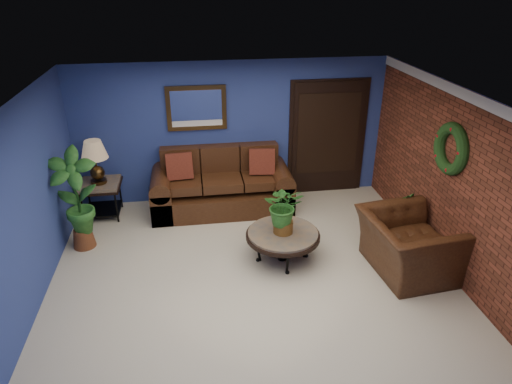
{
  "coord_description": "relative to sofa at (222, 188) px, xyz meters",
  "views": [
    {
      "loc": [
        -0.71,
        -5.2,
        3.85
      ],
      "look_at": [
        0.14,
        0.55,
        1.0
      ],
      "focal_mm": 32.0,
      "sensor_mm": 36.0,
      "label": 1
    }
  ],
  "objects": [
    {
      "name": "floor",
      "position": [
        0.25,
        -2.09,
        -0.36
      ],
      "size": [
        5.5,
        5.5,
        0.0
      ],
      "primitive_type": "plane",
      "color": "beige",
      "rests_on": "ground"
    },
    {
      "name": "wall_back",
      "position": [
        0.25,
        0.41,
        0.89
      ],
      "size": [
        5.5,
        0.04,
        2.5
      ],
      "primitive_type": "cube",
      "color": "navy",
      "rests_on": "ground"
    },
    {
      "name": "wall_left",
      "position": [
        -2.5,
        -2.09,
        0.89
      ],
      "size": [
        0.04,
        5.0,
        2.5
      ],
      "primitive_type": "cube",
      "color": "navy",
      "rests_on": "ground"
    },
    {
      "name": "wall_right_brick",
      "position": [
        3.0,
        -2.09,
        0.89
      ],
      "size": [
        0.04,
        5.0,
        2.5
      ],
      "primitive_type": "cube",
      "color": "brown",
      "rests_on": "ground"
    },
    {
      "name": "ceiling",
      "position": [
        0.25,
        -2.09,
        2.14
      ],
      "size": [
        5.5,
        5.0,
        0.02
      ],
      "primitive_type": "cube",
      "color": "silver",
      "rests_on": "wall_back"
    },
    {
      "name": "crown_molding",
      "position": [
        2.97,
        -2.09,
        2.07
      ],
      "size": [
        0.03,
        5.0,
        0.14
      ],
      "primitive_type": "cube",
      "color": "white",
      "rests_on": "wall_right_brick"
    },
    {
      "name": "wall_mirror",
      "position": [
        -0.35,
        0.37,
        1.36
      ],
      "size": [
        1.02,
        0.06,
        0.77
      ],
      "primitive_type": "cube",
      "color": "#472F15",
      "rests_on": "wall_back"
    },
    {
      "name": "closet_door",
      "position": [
        2.0,
        0.38,
        0.69
      ],
      "size": [
        1.44,
        0.06,
        2.18
      ],
      "primitive_type": "cube",
      "color": "black",
      "rests_on": "wall_back"
    },
    {
      "name": "wreath",
      "position": [
        2.94,
        -2.04,
        1.34
      ],
      "size": [
        0.16,
        0.72,
        0.72
      ],
      "primitive_type": "torus",
      "rotation": [
        0.0,
        1.57,
        0.0
      ],
      "color": "black",
      "rests_on": "wall_right_brick"
    },
    {
      "name": "sofa",
      "position": [
        0.0,
        0.0,
        0.0
      ],
      "size": [
        2.42,
        1.04,
        1.09
      ],
      "color": "#432713",
      "rests_on": "ground"
    },
    {
      "name": "coffee_table",
      "position": [
        0.74,
        -1.79,
        0.05
      ],
      "size": [
        1.07,
        1.07,
        0.46
      ],
      "rotation": [
        0.0,
        0.0,
        -0.14
      ],
      "color": "#56504B",
      "rests_on": "ground"
    },
    {
      "name": "end_table",
      "position": [
        -2.05,
        -0.04,
        0.12
      ],
      "size": [
        0.68,
        0.68,
        0.62
      ],
      "color": "#56504B",
      "rests_on": "ground"
    },
    {
      "name": "table_lamp",
      "position": [
        -2.05,
        -0.04,
        0.73
      ],
      "size": [
        0.43,
        0.43,
        0.72
      ],
      "color": "#472F15",
      "rests_on": "end_table"
    },
    {
      "name": "side_chair",
      "position": [
        0.79,
        0.02,
        0.14
      ],
      "size": [
        0.43,
        0.43,
        0.88
      ],
      "rotation": [
        0.0,
        0.0,
        -0.16
      ],
      "color": "#502E17",
      "rests_on": "ground"
    },
    {
      "name": "armchair",
      "position": [
        2.4,
        -2.31,
        0.06
      ],
      "size": [
        1.22,
        1.37,
        0.82
      ],
      "primitive_type": "imported",
      "rotation": [
        0.0,
        0.0,
        1.67
      ],
      "color": "#432713",
      "rests_on": "ground"
    },
    {
      "name": "coffee_plant",
      "position": [
        0.74,
        -1.79,
        0.51
      ],
      "size": [
        0.61,
        0.55,
        0.74
      ],
      "color": "brown",
      "rests_on": "coffee_table"
    },
    {
      "name": "floor_plant",
      "position": [
        2.6,
        -1.57,
        0.1
      ],
      "size": [
        0.45,
        0.39,
        0.88
      ],
      "color": "brown",
      "rests_on": "ground"
    },
    {
      "name": "tall_plant",
      "position": [
        -2.2,
        -1.01,
        0.51
      ],
      "size": [
        0.72,
        0.5,
        1.58
      ],
      "color": "brown",
      "rests_on": "ground"
    }
  ]
}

